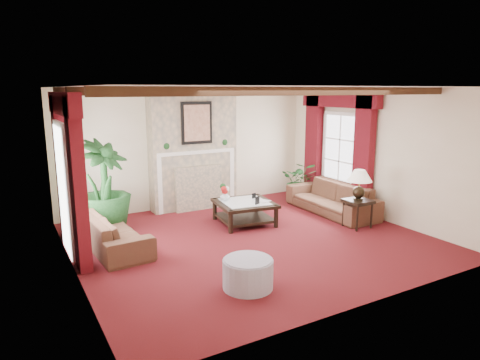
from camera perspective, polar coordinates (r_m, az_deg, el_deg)
floor at (r=7.81m, az=1.53°, el=-7.96°), size 6.00×6.00×0.00m
ceiling at (r=7.34m, az=1.65°, el=12.26°), size 6.00×6.00×0.00m
back_wall at (r=9.89m, az=-6.71°, el=4.27°), size 6.00×0.02×2.70m
left_wall at (r=6.47m, az=-21.80°, el=-0.61°), size 0.02×5.50×2.70m
right_wall at (r=9.35m, az=17.55°, el=3.35°), size 0.02×5.50×2.70m
ceiling_beams at (r=7.34m, az=1.65°, el=11.80°), size 6.00×3.00×0.12m
fireplace at (r=9.61m, az=-6.43°, el=12.13°), size 2.00×0.52×2.70m
french_door_left at (r=7.35m, az=-23.17°, el=6.86°), size 0.10×1.10×2.16m
french_door_right at (r=9.96m, az=13.47°, el=8.59°), size 0.10×1.10×2.16m
curtains_left at (r=7.34m, az=-22.58°, el=10.20°), size 0.20×2.40×2.55m
curtains_right at (r=9.87m, az=13.12°, el=11.02°), size 0.20×2.40×2.55m
sofa_left at (r=7.63m, az=-16.64°, el=-5.86°), size 2.08×0.84×0.78m
sofa_right at (r=9.58m, az=12.12°, el=-1.72°), size 2.27×0.76×0.88m
potted_palm at (r=8.50m, az=-17.57°, el=-3.38°), size 2.68×2.71×0.99m
small_plant at (r=10.55m, az=8.00°, el=-0.68°), size 1.80×1.80×0.74m
coffee_table at (r=8.67m, az=0.60°, el=-4.36°), size 1.23×1.23×0.45m
side_table at (r=8.72m, az=15.38°, el=-4.32°), size 0.48×0.48×0.56m
ottoman at (r=5.96m, az=1.06°, el=-12.40°), size 0.69×0.69×0.40m
table_lamp at (r=8.58m, az=15.59°, el=-0.57°), size 0.48×0.48×0.61m
flower_vase at (r=8.67m, az=-2.03°, el=-2.15°), size 0.29×0.30×0.20m
book at (r=8.53m, az=2.71°, el=-2.13°), size 0.22×0.19×0.28m
photo_frame_a at (r=8.39m, az=2.33°, el=-2.76°), size 0.12×0.07×0.16m
photo_frame_b at (r=8.85m, az=1.88°, el=-2.14°), size 0.09×0.03×0.12m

